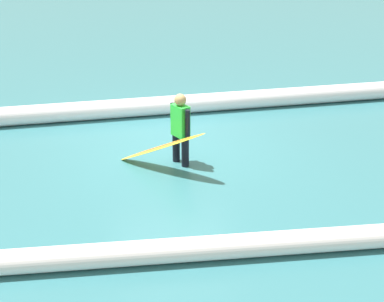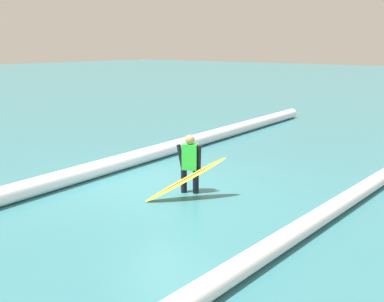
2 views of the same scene
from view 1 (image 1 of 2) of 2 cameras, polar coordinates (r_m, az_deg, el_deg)
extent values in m
plane|color=#31717A|center=(11.11, -2.03, 0.27)|extent=(137.26, 137.26, 0.00)
cylinder|color=black|center=(10.27, -0.70, -0.12)|extent=(0.14, 0.14, 0.56)
cylinder|color=black|center=(10.47, -1.63, 0.39)|extent=(0.14, 0.14, 0.56)
cube|color=#2DD83F|center=(10.14, -1.20, 3.11)|extent=(0.33, 0.39, 0.59)
sphere|color=tan|center=(10.00, -1.22, 5.25)|extent=(0.22, 0.22, 0.22)
cylinder|color=black|center=(9.99, -0.45, 2.76)|extent=(0.09, 0.10, 0.55)
cylinder|color=black|center=(10.31, -1.92, 3.46)|extent=(0.09, 0.21, 0.55)
ellipsoid|color=yellow|center=(10.06, -3.20, 0.39)|extent=(1.57, 1.41, 0.94)
ellipsoid|color=red|center=(10.06, -3.20, 0.41)|extent=(1.18, 1.03, 0.76)
cylinder|color=white|center=(13.05, 2.28, 5.04)|extent=(19.82, 0.54, 0.42)
cylinder|color=white|center=(7.83, 4.27, -9.69)|extent=(17.87, 1.72, 0.34)
camera|label=2|loc=(6.72, -66.42, -1.29)|focal=39.31mm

